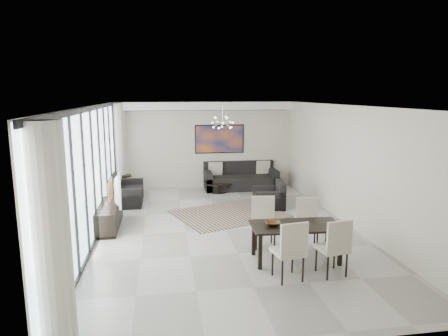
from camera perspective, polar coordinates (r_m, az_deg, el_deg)
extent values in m
cube|color=#A8A39B|center=(9.54, 0.29, -8.75)|extent=(6.00, 9.00, 0.02)
cube|color=white|center=(9.01, 0.31, 8.81)|extent=(6.00, 9.00, 0.02)
cube|color=beige|center=(13.56, -2.74, 3.29)|extent=(6.00, 0.02, 2.90)
cube|color=beige|center=(4.94, 8.81, -9.91)|extent=(6.00, 0.02, 2.90)
cube|color=beige|center=(10.08, 17.33, 0.28)|extent=(0.02, 9.00, 2.90)
cube|color=silver|center=(9.18, -18.39, -0.75)|extent=(0.01, 8.95, 2.85)
cube|color=black|center=(9.02, -18.65, 8.01)|extent=(0.04, 8.95, 0.10)
cube|color=black|center=(9.54, -17.65, -9.14)|extent=(0.04, 8.95, 0.06)
cube|color=black|center=(5.39, -24.83, -9.01)|extent=(0.04, 0.05, 2.88)
cube|color=black|center=(6.31, -22.39, -6.03)|extent=(0.04, 0.05, 2.88)
cube|color=black|center=(7.25, -20.60, -3.81)|extent=(0.04, 0.05, 2.88)
cube|color=black|center=(8.21, -19.22, -2.10)|extent=(0.04, 0.05, 2.88)
cube|color=black|center=(9.17, -18.14, -0.75)|extent=(0.04, 0.05, 2.88)
cube|color=black|center=(10.15, -17.26, 0.35)|extent=(0.04, 0.05, 2.88)
cube|color=black|center=(11.12, -16.54, 1.25)|extent=(0.04, 0.05, 2.88)
cube|color=black|center=(12.10, -15.94, 2.01)|extent=(0.04, 0.05, 2.88)
cube|color=black|center=(13.09, -15.42, 2.65)|extent=(0.04, 0.05, 2.88)
cylinder|color=silver|center=(5.22, -23.78, -9.57)|extent=(0.36, 0.36, 2.85)
cylinder|color=silver|center=(13.22, -14.75, 2.76)|extent=(0.36, 0.36, 2.85)
cube|color=white|center=(13.27, -2.70, 8.85)|extent=(5.98, 0.40, 0.26)
cube|color=#C35C1B|center=(13.58, -0.64, 4.16)|extent=(1.68, 0.04, 0.98)
cylinder|color=silver|center=(11.53, -0.21, 7.88)|extent=(0.02, 0.02, 0.55)
sphere|color=silver|center=(11.55, -0.21, 6.52)|extent=(0.12, 0.12, 0.12)
cube|color=black|center=(10.73, 0.70, -6.56)|extent=(3.28, 2.90, 0.01)
cylinder|color=black|center=(13.02, -0.85, -2.15)|extent=(0.90, 0.90, 0.04)
cylinder|color=black|center=(13.06, -0.85, -2.83)|extent=(0.40, 0.40, 0.28)
cylinder|color=black|center=(13.09, -0.85, -3.37)|extent=(0.63, 0.63, 0.03)
imported|color=brown|center=(12.99, -0.54, -1.96)|extent=(0.26, 0.26, 0.07)
cube|color=black|center=(13.49, 2.42, -2.05)|extent=(2.43, 1.00, 0.44)
cube|color=black|center=(13.79, 2.11, 0.11)|extent=(2.43, 0.20, 0.44)
cube|color=black|center=(13.30, -2.31, -1.79)|extent=(0.20, 1.00, 0.64)
cube|color=black|center=(13.73, 7.00, -1.47)|extent=(0.20, 1.00, 0.64)
cube|color=black|center=(12.12, -13.67, -3.92)|extent=(0.89, 1.58, 0.40)
cube|color=black|center=(12.06, -15.44, -2.13)|extent=(0.18, 1.58, 0.40)
cube|color=black|center=(11.42, -13.97, -4.36)|extent=(0.89, 0.18, 0.57)
cube|color=black|center=(12.78, -13.44, -2.75)|extent=(0.89, 0.18, 0.57)
cube|color=black|center=(11.38, 6.40, -4.69)|extent=(0.93, 0.97, 0.37)
cube|color=black|center=(11.34, 8.10, -2.86)|extent=(0.27, 0.89, 0.37)
cube|color=black|center=(11.70, 6.16, -3.84)|extent=(0.84, 0.27, 0.53)
cube|color=black|center=(11.02, 6.68, -4.76)|extent=(0.84, 0.27, 0.53)
cylinder|color=black|center=(13.16, -14.00, -1.10)|extent=(0.43, 0.43, 0.04)
cylinder|color=black|center=(13.22, -13.95, -2.35)|extent=(0.06, 0.06, 0.54)
cylinder|color=black|center=(13.28, -13.89, -3.47)|extent=(0.30, 0.30, 0.03)
cube|color=black|center=(10.03, -16.17, -6.60)|extent=(0.50, 1.77, 0.55)
imported|color=gray|center=(9.91, -15.40, -3.10)|extent=(0.27, 1.18, 0.67)
cube|color=black|center=(7.79, 10.27, -8.12)|extent=(1.75, 0.94, 0.04)
cube|color=black|center=(7.44, 5.18, -11.83)|extent=(0.07, 0.07, 0.67)
cube|color=black|center=(8.05, 4.25, -10.05)|extent=(0.07, 0.07, 0.67)
cube|color=black|center=(7.86, 16.28, -10.97)|extent=(0.07, 0.07, 0.67)
cube|color=black|center=(8.44, 14.57, -9.38)|extent=(0.07, 0.07, 0.67)
cube|color=beige|center=(7.08, 9.12, -11.74)|extent=(0.57, 0.57, 0.06)
cube|color=beige|center=(6.80, 10.02, -10.19)|extent=(0.50, 0.13, 0.60)
cylinder|color=black|center=(7.27, 6.95, -13.34)|extent=(0.04, 0.04, 0.46)
cylinder|color=black|center=(7.12, 11.21, -14.01)|extent=(0.04, 0.04, 0.46)
cube|color=beige|center=(7.42, 15.14, -11.03)|extent=(0.55, 0.55, 0.06)
cube|color=beige|center=(7.16, 16.17, -9.56)|extent=(0.48, 0.13, 0.59)
cylinder|color=black|center=(7.57, 13.03, -12.59)|extent=(0.04, 0.04, 0.45)
cylinder|color=black|center=(7.47, 17.10, -13.10)|extent=(0.04, 0.04, 0.45)
cube|color=beige|center=(8.43, 5.79, -8.08)|extent=(0.53, 0.53, 0.06)
cube|color=beige|center=(8.54, 5.61, -5.91)|extent=(0.48, 0.10, 0.58)
cylinder|color=black|center=(8.37, 7.24, -10.10)|extent=(0.04, 0.04, 0.45)
cylinder|color=black|center=(8.66, 4.33, -9.32)|extent=(0.04, 0.04, 0.45)
cube|color=beige|center=(8.60, 11.88, -8.00)|extent=(0.56, 0.56, 0.06)
cube|color=beige|center=(8.71, 11.78, -5.96)|extent=(0.46, 0.16, 0.56)
cylinder|color=black|center=(8.54, 13.18, -9.94)|extent=(0.04, 0.04, 0.43)
cylinder|color=black|center=(8.83, 10.49, -9.14)|extent=(0.04, 0.04, 0.43)
imported|color=brown|center=(7.68, 6.97, -7.87)|extent=(0.35, 0.35, 0.07)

